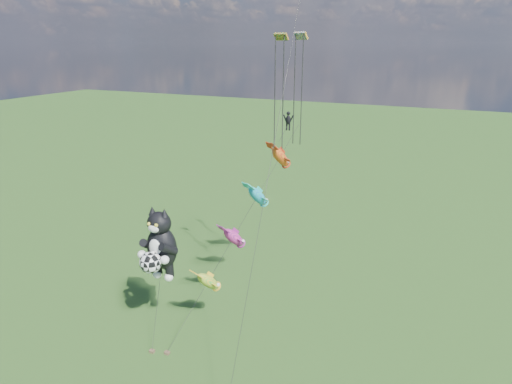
% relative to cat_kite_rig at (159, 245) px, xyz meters
% --- Properties ---
extents(ground, '(300.00, 300.00, 0.00)m').
position_rel_cat_kite_rig_xyz_m(ground, '(-5.42, -1.14, -8.03)').
color(ground, '#153B0E').
extents(cat_kite_rig, '(2.83, 4.32, 11.15)m').
position_rel_cat_kite_rig_xyz_m(cat_kite_rig, '(0.00, 0.00, 0.00)').
color(cat_kite_rig, brown).
rests_on(cat_kite_rig, ground).
extents(fish_windsock_rig, '(5.48, 15.08, 15.95)m').
position_rel_cat_kite_rig_xyz_m(fish_windsock_rig, '(4.63, 6.02, 0.94)').
color(fish_windsock_rig, brown).
rests_on(fish_windsock_rig, ground).
extents(parafoil_rig, '(2.60, 17.46, 27.30)m').
position_rel_cat_kite_rig_xyz_m(parafoil_rig, '(7.73, 7.35, 10.51)').
color(parafoil_rig, brown).
rests_on(parafoil_rig, ground).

